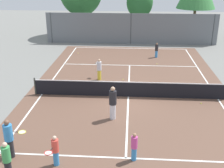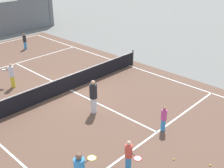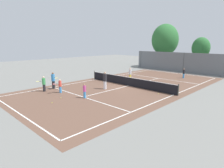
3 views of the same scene
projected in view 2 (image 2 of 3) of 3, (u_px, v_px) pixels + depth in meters
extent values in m
plane|color=slate|center=(70.00, 90.00, 17.20)|extent=(80.00, 80.00, 0.00)
cube|color=brown|center=(70.00, 90.00, 17.20)|extent=(13.00, 25.00, 0.00)
cube|color=white|center=(129.00, 66.00, 20.80)|extent=(0.10, 24.00, 0.01)
cube|color=white|center=(157.00, 132.00, 13.22)|extent=(11.00, 0.10, 0.01)
cube|color=white|center=(16.00, 64.00, 21.18)|extent=(11.00, 0.10, 0.01)
cube|color=white|center=(70.00, 90.00, 17.20)|extent=(0.10, 12.80, 0.01)
cylinder|color=#333833|center=(133.00, 57.00, 20.83)|extent=(0.10, 0.10, 1.10)
cube|color=black|center=(70.00, 83.00, 17.00)|extent=(11.80, 0.03, 0.95)
cube|color=white|center=(69.00, 75.00, 16.79)|extent=(11.80, 0.04, 0.05)
cylinder|color=#3F4447|center=(49.00, 12.00, 30.79)|extent=(0.12, 0.12, 3.20)
cylinder|color=brown|center=(21.00, 8.00, 32.20)|extent=(0.32, 0.32, 3.32)
cylinder|color=#388CD8|center=(25.00, 45.00, 24.20)|extent=(0.23, 0.23, 0.62)
cylinder|color=#232328|center=(24.00, 39.00, 23.95)|extent=(0.28, 0.28, 0.54)
sphere|color=#A37556|center=(24.00, 35.00, 23.80)|extent=(0.17, 0.17, 0.17)
cylinder|color=#388CD8|center=(163.00, 125.00, 13.26)|extent=(0.22, 0.22, 0.59)
cylinder|color=#D14799|center=(164.00, 115.00, 13.02)|extent=(0.27, 0.27, 0.52)
sphere|color=#A37556|center=(165.00, 108.00, 12.88)|extent=(0.16, 0.16, 0.16)
cylinder|color=yellow|center=(13.00, 82.00, 17.45)|extent=(0.26, 0.26, 0.72)
cylinder|color=silver|center=(11.00, 71.00, 17.16)|extent=(0.33, 0.33, 0.63)
sphere|color=tan|center=(10.00, 65.00, 16.98)|extent=(0.20, 0.20, 0.20)
cylinder|color=black|center=(7.00, 70.00, 17.26)|extent=(0.10, 0.20, 0.03)
torus|color=black|center=(4.00, 70.00, 17.35)|extent=(0.42, 0.42, 0.03)
cylinder|color=silver|center=(4.00, 70.00, 17.35)|extent=(0.35, 0.35, 0.00)
cylinder|color=silver|center=(94.00, 105.00, 14.68)|extent=(0.31, 0.31, 0.86)
cylinder|color=#232328|center=(93.00, 91.00, 14.34)|extent=(0.39, 0.39, 0.75)
sphere|color=tan|center=(93.00, 83.00, 14.13)|extent=(0.23, 0.23, 0.23)
cylinder|color=#388CD8|center=(79.00, 168.00, 9.40)|extent=(0.37, 0.37, 0.71)
sphere|color=brown|center=(79.00, 156.00, 9.20)|extent=(0.22, 0.22, 0.22)
cylinder|color=black|center=(87.00, 162.00, 9.62)|extent=(0.20, 0.04, 0.03)
torus|color=yellow|center=(92.00, 158.00, 9.79)|extent=(0.34, 0.34, 0.03)
cylinder|color=silver|center=(92.00, 158.00, 9.79)|extent=(0.29, 0.29, 0.00)
cylinder|color=#388CD8|center=(128.00, 163.00, 10.86)|extent=(0.23, 0.23, 0.63)
cylinder|color=#E54C3F|center=(129.00, 151.00, 10.61)|extent=(0.29, 0.29, 0.55)
sphere|color=beige|center=(129.00, 143.00, 10.45)|extent=(0.17, 0.17, 0.17)
cylinder|color=black|center=(133.00, 154.00, 10.37)|extent=(0.07, 0.20, 0.03)
torus|color=red|center=(138.00, 158.00, 10.18)|extent=(0.40, 0.40, 0.03)
cylinder|color=silver|center=(138.00, 158.00, 10.18)|extent=(0.33, 0.33, 0.00)
sphere|color=#CCE533|center=(53.00, 77.00, 18.93)|extent=(0.07, 0.07, 0.07)
sphere|color=#CCE533|center=(210.00, 165.00, 11.17)|extent=(0.07, 0.07, 0.07)
sphere|color=#CCE533|center=(126.00, 73.00, 19.55)|extent=(0.07, 0.07, 0.07)
sphere|color=#CCE533|center=(36.00, 78.00, 18.77)|extent=(0.07, 0.07, 0.07)
sphere|color=#CCE533|center=(15.00, 94.00, 16.62)|extent=(0.07, 0.07, 0.07)
sphere|color=#CCE533|center=(39.00, 54.00, 22.96)|extent=(0.07, 0.07, 0.07)
sphere|color=#CCE533|center=(174.00, 159.00, 11.48)|extent=(0.07, 0.07, 0.07)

